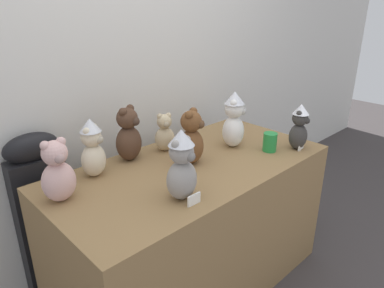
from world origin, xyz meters
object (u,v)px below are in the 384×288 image
Objects in this scene: teddy_bear_charcoal at (299,127)px; display_table at (192,226)px; teddy_bear_sand at (165,133)px; teddy_bear_blush at (58,173)px; instrument_case at (44,217)px; teddy_bear_ash at (182,166)px; teddy_bear_cocoa at (128,135)px; teddy_bear_snow at (234,120)px; teddy_bear_cream at (93,148)px; party_cup_green at (270,142)px; teddy_bear_chestnut at (191,138)px.

display_table is at bearing 143.68° from teddy_bear_charcoal.
teddy_bear_sand is 0.78× the size of teddy_bear_blush.
teddy_bear_ash reaches higher than instrument_case.
teddy_bear_cocoa is (-0.81, 0.56, 0.01)m from teddy_bear_charcoal.
teddy_bear_snow reaches higher than instrument_case.
instrument_case is at bearing 140.99° from display_table.
teddy_bear_cocoa is at bearing -25.69° from instrument_case.
teddy_bear_snow reaches higher than teddy_bear_blush.
display_table is at bearing -59.21° from teddy_bear_cream.
teddy_bear_blush is at bearing 168.30° from display_table.
teddy_bear_cream is at bearing 141.13° from teddy_bear_charcoal.
teddy_bear_sand is at bearing 135.33° from party_cup_green.
teddy_bear_chestnut is at bearing 52.75° from display_table.
teddy_bear_snow is 1.16× the size of teddy_bear_blush.
teddy_bear_blush reaches higher than teddy_bear_charcoal.
teddy_bear_chestnut reaches higher than teddy_bear_charcoal.
instrument_case is at bearing 114.98° from teddy_bear_chestnut.
teddy_bear_cocoa is at bearing 73.00° from teddy_bear_ash.
display_table is 5.69× the size of teddy_bear_charcoal.
teddy_bear_chestnut is at bearing -69.17° from teddy_bear_sand.
teddy_bear_cocoa is (-0.20, 0.29, 0.54)m from display_table.
instrument_case is at bearing 97.54° from teddy_bear_cream.
teddy_bear_ash reaches higher than party_cup_green.
teddy_bear_cream is 1.00m from party_cup_green.
teddy_bear_snow is at bearing -28.20° from teddy_bear_chestnut.
instrument_case is 3.33× the size of teddy_bear_cream.
teddy_bear_snow is at bearing 117.94° from teddy_bear_charcoal.
teddy_bear_ash is at bearing 164.31° from teddy_bear_charcoal.
teddy_bear_blush is at bearing -148.28° from teddy_bear_sand.
teddy_bear_ash is 0.50m from teddy_bear_cream.
teddy_bear_chestnut is at bearing -56.10° from teddy_bear_cream.
instrument_case is 3.06× the size of teddy_bear_ash.
instrument_case is at bearing 128.98° from teddy_bear_cocoa.
party_cup_green is (0.73, 0.04, -0.10)m from teddy_bear_ash.
instrument_case is 0.65m from teddy_bear_cocoa.
teddy_bear_ash is 0.74m from party_cup_green.
teddy_bear_charcoal reaches higher than instrument_case.
teddy_bear_charcoal is 1.20× the size of teddy_bear_sand.
instrument_case is at bearing -179.43° from teddy_bear_sand.
teddy_bear_snow is 0.38m from teddy_bear_charcoal.
instrument_case is 0.93m from teddy_bear_chestnut.
teddy_bear_cocoa is at bearing 124.60° from display_table.
display_table is 0.67m from party_cup_green.
teddy_bear_snow is 1.04m from teddy_bear_blush.
teddy_bear_charcoal reaches higher than party_cup_green.
teddy_bear_charcoal is 0.91× the size of teddy_bear_cream.
teddy_bear_charcoal is at bearing -58.32° from teddy_bear_cocoa.
teddy_bear_ash reaches higher than teddy_bear_cream.
teddy_bear_cocoa reaches higher than teddy_bear_sand.
party_cup_green is at bearing -30.66° from instrument_case.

